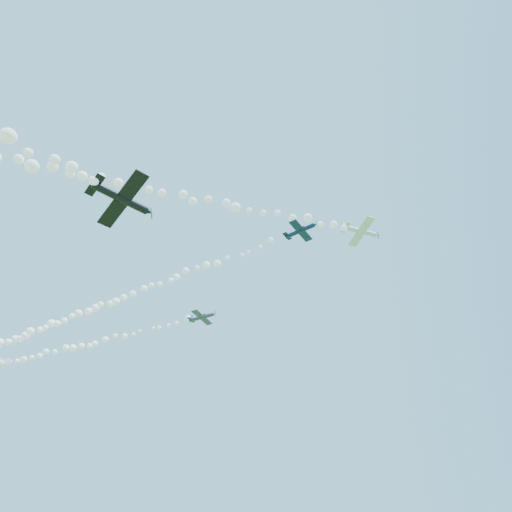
# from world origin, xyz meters

# --- Properties ---
(plane_white) EXTENTS (7.18, 7.57, 2.58)m
(plane_white) POSITION_xyz_m (25.88, -6.59, 52.62)
(plane_white) COLOR silver
(smoke_trail_white) EXTENTS (65.13, 31.62, 3.08)m
(smoke_trail_white) POSITION_xyz_m (-8.55, -22.54, 52.33)
(smoke_trail_white) COLOR white
(plane_navy) EXTENTS (6.11, 6.47, 1.67)m
(plane_navy) POSITION_xyz_m (15.02, -13.37, 48.35)
(plane_navy) COLOR #0D1C3A
(smoke_trail_navy) EXTENTS (76.56, 33.76, 2.50)m
(smoke_trail_navy) POSITION_xyz_m (-24.88, 3.54, 48.13)
(smoke_trail_navy) COLOR white
(plane_grey) EXTENTS (6.11, 6.47, 1.66)m
(plane_grey) POSITION_xyz_m (-5.69, 3.86, 43.06)
(plane_grey) COLOR #323549
(smoke_trail_grey) EXTENTS (71.10, 21.52, 2.86)m
(smoke_trail_grey) POSITION_xyz_m (-42.96, 14.30, 42.65)
(smoke_trail_grey) COLOR white
(plane_black) EXTENTS (7.16, 7.04, 2.69)m
(plane_black) POSITION_xyz_m (-4.15, -36.63, 35.55)
(plane_black) COLOR black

